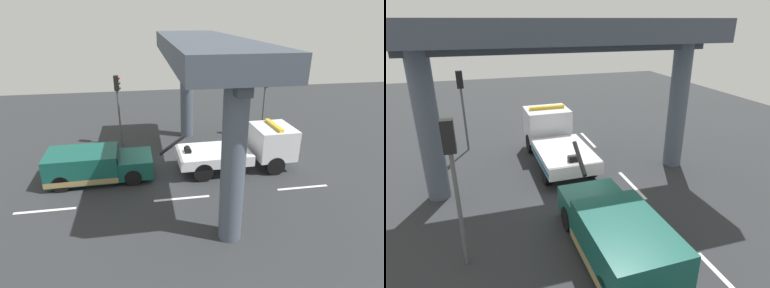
% 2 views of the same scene
% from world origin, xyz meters
% --- Properties ---
extents(ground_plane, '(60.00, 40.00, 0.10)m').
position_xyz_m(ground_plane, '(0.00, 0.00, -0.05)').
color(ground_plane, '#2D3033').
extents(lane_stripe_west, '(2.60, 0.16, 0.01)m').
position_xyz_m(lane_stripe_west, '(-6.00, -2.56, 0.00)').
color(lane_stripe_west, silver).
rests_on(lane_stripe_west, ground).
extents(lane_stripe_mid, '(2.60, 0.16, 0.01)m').
position_xyz_m(lane_stripe_mid, '(0.00, -2.56, 0.00)').
color(lane_stripe_mid, silver).
rests_on(lane_stripe_mid, ground).
extents(lane_stripe_east, '(2.60, 0.16, 0.01)m').
position_xyz_m(lane_stripe_east, '(6.00, -2.56, 0.00)').
color(lane_stripe_east, silver).
rests_on(lane_stripe_east, ground).
extents(tow_truck_white, '(7.28, 2.52, 2.46)m').
position_xyz_m(tow_truck_white, '(3.97, 0.02, 1.20)').
color(tow_truck_white, white).
rests_on(tow_truck_white, ground).
extents(towed_van_green, '(5.24, 2.31, 1.58)m').
position_xyz_m(towed_van_green, '(-4.10, -0.00, 0.78)').
color(towed_van_green, '#145147').
rests_on(towed_van_green, ground).
extents(overpass_structure, '(3.60, 12.93, 6.90)m').
position_xyz_m(overpass_structure, '(1.44, 0.00, 5.84)').
color(overpass_structure, '#4C5666').
rests_on(overpass_structure, ground).
extents(traffic_light_near, '(0.39, 0.32, 4.50)m').
position_xyz_m(traffic_light_near, '(-2.98, 4.37, 3.27)').
color(traffic_light_near, '#515456').
rests_on(traffic_light_near, ground).
extents(traffic_light_far, '(0.39, 0.32, 4.37)m').
position_xyz_m(traffic_light_far, '(6.52, 4.37, 3.19)').
color(traffic_light_far, '#515456').
rests_on(traffic_light_far, ground).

